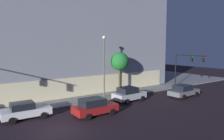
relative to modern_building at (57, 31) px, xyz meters
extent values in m
plane|color=black|center=(-9.06, -23.79, -9.78)|extent=(120.00, 120.00, 0.00)
cube|color=#4C4C51|center=(0.00, 0.04, -9.70)|extent=(29.19, 29.06, 0.15)
cube|color=#F7E8B6|center=(0.00, -14.10, -8.33)|extent=(25.91, 0.60, 2.59)
cube|color=gray|center=(0.00, 0.04, -0.97)|extent=(28.79, 28.66, 17.32)
cylinder|color=black|center=(13.91, -16.96, -6.83)|extent=(0.18, 0.18, 5.60)
cylinder|color=black|center=(14.02, -19.58, -4.36)|extent=(0.34, 5.25, 0.12)
cube|color=black|center=(14.03, -19.84, -4.86)|extent=(0.33, 0.33, 0.90)
sphere|color=green|center=(14.04, -20.02, -4.58)|extent=(0.18, 0.18, 0.18)
cube|color=black|center=(14.11, -21.68, -4.86)|extent=(0.33, 0.33, 0.90)
sphere|color=red|center=(14.12, -21.86, -4.58)|extent=(0.18, 0.18, 0.18)
cylinder|color=#515151|center=(-0.09, -16.63, -5.81)|extent=(0.16, 0.16, 7.64)
sphere|color=#F9EFC6|center=(-0.09, -16.63, -1.84)|extent=(0.44, 0.44, 0.44)
cylinder|color=#4B3D1E|center=(2.94, -15.99, -7.85)|extent=(0.28, 0.28, 3.55)
sphere|color=#1F712C|center=(2.94, -15.99, -5.04)|extent=(2.58, 2.58, 2.58)
cube|color=silver|center=(-10.43, -19.08, -9.13)|extent=(4.43, 1.92, 0.68)
cube|color=black|center=(-10.76, -19.07, -8.49)|extent=(2.07, 1.68, 0.59)
cube|color=#F9F4CC|center=(-8.27, -18.59, -9.13)|extent=(0.12, 0.20, 0.12)
cube|color=#F9F4CC|center=(-8.30, -19.68, -9.13)|extent=(0.12, 0.20, 0.12)
cylinder|color=black|center=(-9.04, -18.21, -9.47)|extent=(0.61, 0.25, 0.61)
cylinder|color=black|center=(-9.09, -20.02, -9.47)|extent=(0.61, 0.25, 0.61)
cylinder|color=black|center=(-11.77, -18.14, -9.47)|extent=(0.61, 0.25, 0.61)
cylinder|color=black|center=(-11.81, -19.95, -9.47)|extent=(0.61, 0.25, 0.61)
cube|color=maroon|center=(-4.56, -21.89, -9.12)|extent=(4.38, 1.96, 0.70)
cube|color=black|center=(-4.89, -21.89, -8.42)|extent=(2.29, 1.76, 0.70)
cube|color=#F9F4CC|center=(-2.43, -21.30, -9.12)|extent=(0.12, 0.20, 0.12)
cube|color=#F9F4CC|center=(-2.42, -22.48, -9.12)|extent=(0.12, 0.20, 0.12)
cylinder|color=black|center=(-3.21, -20.91, -9.47)|extent=(0.61, 0.24, 0.61)
cylinder|color=black|center=(-3.21, -22.87, -9.47)|extent=(0.61, 0.24, 0.61)
cylinder|color=black|center=(-5.92, -20.92, -9.47)|extent=(0.61, 0.24, 0.61)
cylinder|color=black|center=(-5.92, -22.87, -9.47)|extent=(0.61, 0.24, 0.61)
cube|color=#B7BABF|center=(1.76, -19.57, -9.09)|extent=(4.24, 2.15, 0.75)
cube|color=black|center=(1.45, -19.58, -8.36)|extent=(2.25, 1.87, 0.70)
cube|color=#F9F4CC|center=(3.76, -18.89, -9.09)|extent=(0.13, 0.20, 0.12)
cube|color=#F9F4CC|center=(3.81, -20.08, -9.09)|extent=(0.13, 0.20, 0.12)
cylinder|color=black|center=(3.01, -18.52, -9.46)|extent=(0.63, 0.27, 0.62)
cylinder|color=black|center=(3.09, -20.50, -9.46)|extent=(0.63, 0.27, 0.62)
cylinder|color=black|center=(0.43, -18.63, -9.46)|extent=(0.63, 0.27, 0.62)
cylinder|color=black|center=(0.51, -20.61, -9.46)|extent=(0.63, 0.27, 0.62)
cube|color=slate|center=(9.15, -22.18, -9.12)|extent=(4.59, 2.05, 0.62)
cube|color=black|center=(8.80, -22.18, -8.45)|extent=(2.21, 1.80, 0.70)
cube|color=#F9F4CC|center=(11.35, -21.54, -9.12)|extent=(0.12, 0.20, 0.12)
cube|color=#F9F4CC|center=(11.38, -22.71, -9.12)|extent=(0.12, 0.20, 0.12)
cylinder|color=black|center=(10.53, -21.17, -9.43)|extent=(0.70, 0.26, 0.69)
cylinder|color=black|center=(10.58, -23.12, -9.43)|extent=(0.70, 0.26, 0.69)
cylinder|color=black|center=(7.71, -21.24, -9.43)|extent=(0.70, 0.26, 0.69)
cylinder|color=black|center=(7.76, -23.18, -9.43)|extent=(0.70, 0.26, 0.69)
camera|label=1|loc=(-14.89, -39.48, -3.11)|focal=33.80mm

